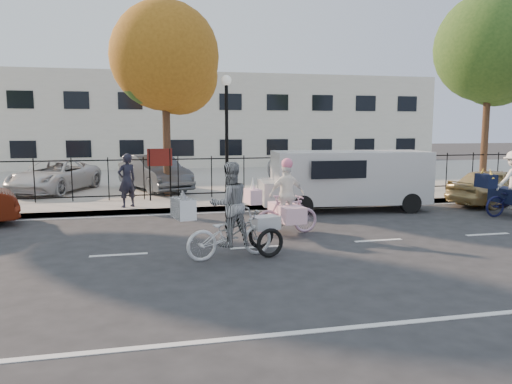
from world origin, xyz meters
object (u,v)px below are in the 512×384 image
object	(u,v)px
zebra_trike	(230,221)
white_van	(347,178)
lot_car_b	(54,176)
gold_sedan	(497,187)
bull_bike	(512,190)
lot_car_c	(154,173)
lamppost	(227,115)
unicorn_bike	(286,206)
pedestrian	(127,180)
lot_car_d	(294,168)

from	to	relation	value
zebra_trike	white_van	xyz separation A→B (m)	(4.71, 4.97, 0.29)
lot_car_b	gold_sedan	bearing A→B (deg)	-0.33
bull_bike	lot_car_c	xyz separation A→B (m)	(-10.40, 7.56, 0.06)
lamppost	unicorn_bike	bearing A→B (deg)	-84.47
zebra_trike	lot_car_c	xyz separation A→B (m)	(-1.25, 10.37, 0.09)
lamppost	pedestrian	distance (m)	4.22
lot_car_b	lamppost	bearing A→B (deg)	-6.00
unicorn_bike	white_van	world-z (taller)	unicorn_bike
lot_car_b	bull_bike	bearing A→B (deg)	-8.14
unicorn_bike	lot_car_b	bearing A→B (deg)	32.35
unicorn_bike	lot_car_b	world-z (taller)	unicorn_bike
unicorn_bike	white_van	bearing A→B (deg)	-49.81
lot_car_b	lot_car_c	distance (m)	3.85
unicorn_bike	pedestrian	size ratio (longest dim) A/B	1.13
pedestrian	bull_bike	bearing A→B (deg)	131.95
zebra_trike	unicorn_bike	distance (m)	2.62
lot_car_b	lot_car_d	world-z (taller)	lot_car_d
white_van	gold_sedan	world-z (taller)	white_van
bull_bike	lamppost	bearing A→B (deg)	57.25
gold_sedan	unicorn_bike	bearing A→B (deg)	95.83
pedestrian	lot_car_b	bearing A→B (deg)	-88.29
lamppost	lot_car_b	xyz separation A→B (m)	(-6.31, 3.20, -2.34)
lot_car_d	lot_car_b	bearing A→B (deg)	-176.52
lot_car_c	lamppost	bearing A→B (deg)	-70.44
white_van	lot_car_d	xyz separation A→B (m)	(0.29, 6.66, -0.21)
gold_sedan	zebra_trike	bearing A→B (deg)	102.33
gold_sedan	lot_car_c	bearing A→B (deg)	51.26
gold_sedan	lot_car_b	world-z (taller)	lot_car_b
bull_bike	lot_car_d	bearing A→B (deg)	23.12
zebra_trike	bull_bike	xyz separation A→B (m)	(9.15, 2.81, 0.03)
lot_car_d	pedestrian	bearing A→B (deg)	-145.09
unicorn_bike	bull_bike	world-z (taller)	bull_bike
lot_car_b	lot_car_c	xyz separation A→B (m)	(3.84, -0.35, 0.09)
white_van	lot_car_d	bearing A→B (deg)	93.32
white_van	pedestrian	distance (m)	7.05
white_van	lot_car_b	size ratio (longest dim) A/B	1.24
white_van	zebra_trike	bearing A→B (deg)	-127.63
white_van	lot_car_c	distance (m)	8.05
lamppost	pedestrian	world-z (taller)	lamppost
bull_bike	white_van	bearing A→B (deg)	62.03
lot_car_b	lot_car_d	bearing A→B (deg)	26.06
bull_bike	gold_sedan	world-z (taller)	bull_bike
white_van	lot_car_b	distance (m)	11.37
lamppost	unicorn_bike	world-z (taller)	lamppost
bull_bike	white_van	xyz separation A→B (m)	(-4.44, 2.16, 0.26)
lot_car_b	zebra_trike	bearing A→B (deg)	-43.71
lot_car_b	lot_car_d	xyz separation A→B (m)	(10.09, 0.91, 0.08)
unicorn_bike	lot_car_c	world-z (taller)	unicorn_bike
lamppost	white_van	xyz separation A→B (m)	(3.49, -2.55, -2.06)
white_van	gold_sedan	distance (m)	5.52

